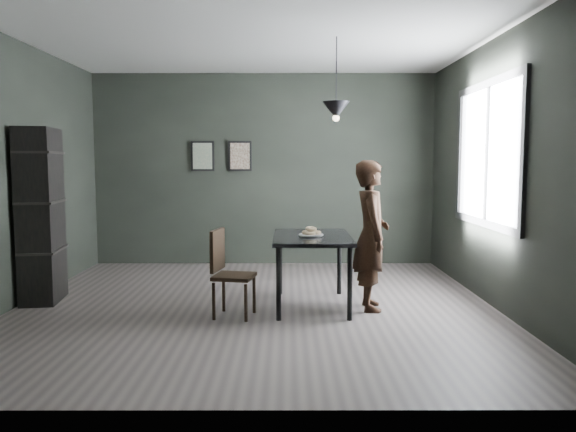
{
  "coord_description": "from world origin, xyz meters",
  "views": [
    {
      "loc": [
        0.34,
        -5.81,
        1.52
      ],
      "look_at": [
        0.35,
        0.05,
        0.95
      ],
      "focal_mm": 35.0,
      "sensor_mm": 36.0,
      "label": 1
    }
  ],
  "objects_px": {
    "white_plate": "(311,236)",
    "pendant_lamp": "(336,110)",
    "woman": "(371,235)",
    "cafe_table": "(312,243)",
    "wood_chair": "(227,267)",
    "shelf_unit": "(41,216)"
  },
  "relations": [
    {
      "from": "cafe_table",
      "to": "white_plate",
      "type": "height_order",
      "value": "white_plate"
    },
    {
      "from": "woman",
      "to": "wood_chair",
      "type": "bearing_deg",
      "value": 100.45
    },
    {
      "from": "cafe_table",
      "to": "white_plate",
      "type": "bearing_deg",
      "value": -103.32
    },
    {
      "from": "woman",
      "to": "shelf_unit",
      "type": "xyz_separation_m",
      "value": [
        -3.52,
        0.33,
        0.17
      ]
    },
    {
      "from": "cafe_table",
      "to": "woman",
      "type": "height_order",
      "value": "woman"
    },
    {
      "from": "woman",
      "to": "wood_chair",
      "type": "xyz_separation_m",
      "value": [
        -1.46,
        -0.27,
        -0.28
      ]
    },
    {
      "from": "white_plate",
      "to": "woman",
      "type": "bearing_deg",
      "value": -5.62
    },
    {
      "from": "woman",
      "to": "shelf_unit",
      "type": "distance_m",
      "value": 3.54
    },
    {
      "from": "cafe_table",
      "to": "woman",
      "type": "relative_size",
      "value": 0.78
    },
    {
      "from": "pendant_lamp",
      "to": "woman",
      "type": "bearing_deg",
      "value": -30.74
    },
    {
      "from": "wood_chair",
      "to": "shelf_unit",
      "type": "relative_size",
      "value": 0.46
    },
    {
      "from": "white_plate",
      "to": "pendant_lamp",
      "type": "xyz_separation_m",
      "value": [
        0.26,
        0.15,
        1.29
      ]
    },
    {
      "from": "white_plate",
      "to": "woman",
      "type": "xyz_separation_m",
      "value": [
        0.61,
        -0.06,
        0.01
      ]
    },
    {
      "from": "pendant_lamp",
      "to": "wood_chair",
      "type": "bearing_deg",
      "value": -156.34
    },
    {
      "from": "shelf_unit",
      "to": "wood_chair",
      "type": "bearing_deg",
      "value": -24.16
    },
    {
      "from": "cafe_table",
      "to": "pendant_lamp",
      "type": "xyz_separation_m",
      "value": [
        0.25,
        0.1,
        1.38
      ]
    },
    {
      "from": "woman",
      "to": "cafe_table",
      "type": "bearing_deg",
      "value": 79.49
    },
    {
      "from": "wood_chair",
      "to": "pendant_lamp",
      "type": "relative_size",
      "value": 0.99
    },
    {
      "from": "white_plate",
      "to": "cafe_table",
      "type": "bearing_deg",
      "value": 76.68
    },
    {
      "from": "woman",
      "to": "wood_chair",
      "type": "distance_m",
      "value": 1.51
    },
    {
      "from": "white_plate",
      "to": "shelf_unit",
      "type": "bearing_deg",
      "value": 174.67
    },
    {
      "from": "white_plate",
      "to": "shelf_unit",
      "type": "height_order",
      "value": "shelf_unit"
    }
  ]
}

